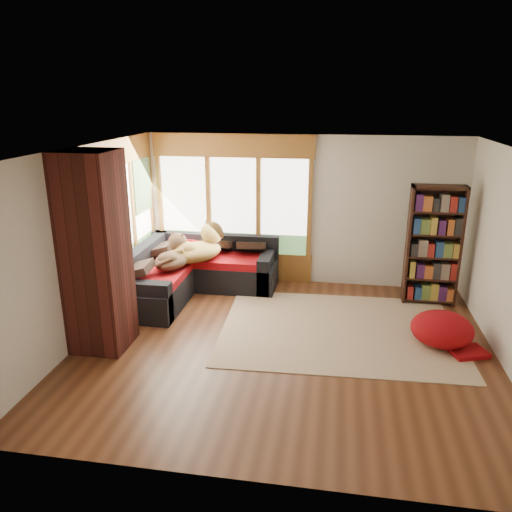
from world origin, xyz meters
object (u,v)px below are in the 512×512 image
(brick_chimney, at_px, (96,253))
(pouf, at_px, (442,328))
(area_rug, at_px, (339,329))
(dog_tan, at_px, (200,246))
(bookshelf, at_px, (433,246))
(dog_brindle, at_px, (173,256))
(sectional_sofa, at_px, (182,274))

(brick_chimney, xyz_separation_m, pouf, (4.49, 0.76, -1.07))
(brick_chimney, relative_size, pouf, 3.15)
(brick_chimney, relative_size, area_rug, 0.78)
(brick_chimney, bearing_deg, dog_tan, 69.31)
(bookshelf, xyz_separation_m, dog_brindle, (-4.09, -0.55, -0.20))
(brick_chimney, relative_size, sectional_sofa, 1.18)
(bookshelf, distance_m, pouf, 1.63)
(brick_chimney, height_order, dog_tan, brick_chimney)
(pouf, bearing_deg, dog_brindle, 167.37)
(pouf, bearing_deg, sectional_sofa, 162.36)
(brick_chimney, xyz_separation_m, area_rug, (3.12, 0.96, -1.29))
(area_rug, distance_m, dog_brindle, 2.87)
(dog_brindle, bearing_deg, area_rug, -100.52)
(sectional_sofa, height_order, pouf, sectional_sofa)
(sectional_sofa, xyz_separation_m, area_rug, (2.68, -1.08, -0.30))
(sectional_sofa, distance_m, pouf, 4.25)
(bookshelf, height_order, dog_tan, bookshelf)
(dog_tan, xyz_separation_m, dog_brindle, (-0.33, -0.40, -0.05))
(brick_chimney, distance_m, area_rug, 3.52)
(sectional_sofa, bearing_deg, dog_tan, -0.69)
(sectional_sofa, distance_m, area_rug, 2.91)
(brick_chimney, height_order, pouf, brick_chimney)
(pouf, xyz_separation_m, dog_brindle, (-4.04, 0.91, 0.52))
(bookshelf, relative_size, pouf, 2.33)
(bookshelf, bearing_deg, dog_tan, -177.79)
(bookshelf, bearing_deg, pouf, -91.88)
(pouf, bearing_deg, bookshelf, 88.12)
(brick_chimney, distance_m, dog_brindle, 1.81)
(area_rug, height_order, dog_brindle, dog_brindle)
(dog_brindle, bearing_deg, sectional_sofa, 4.59)
(sectional_sofa, height_order, dog_brindle, dog_brindle)
(area_rug, bearing_deg, bookshelf, 41.50)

